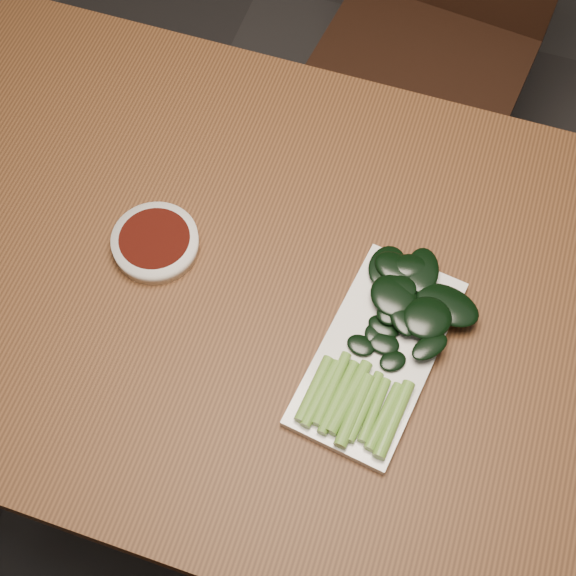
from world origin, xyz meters
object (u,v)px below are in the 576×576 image
(table, at_px, (302,313))
(chair_far, at_px, (432,31))
(sauce_bowl, at_px, (156,243))
(serving_plate, at_px, (378,352))
(gai_lan, at_px, (390,334))

(table, xyz_separation_m, chair_far, (0.03, 0.81, -0.19))
(table, height_order, chair_far, chair_far)
(table, relative_size, sauce_bowl, 11.35)
(serving_plate, bearing_deg, gai_lan, 68.44)
(table, bearing_deg, chair_far, 87.78)
(table, distance_m, serving_plate, 0.16)
(chair_far, relative_size, serving_plate, 2.85)
(table, xyz_separation_m, sauce_bowl, (-0.22, 0.00, 0.09))
(sauce_bowl, xyz_separation_m, gai_lan, (0.36, -0.04, 0.01))
(chair_far, bearing_deg, sauce_bowl, -100.65)
(serving_plate, bearing_deg, sauce_bowl, 170.26)
(table, relative_size, chair_far, 1.57)
(table, distance_m, chair_far, 0.83)
(serving_plate, xyz_separation_m, gai_lan, (0.01, 0.02, 0.02))
(sauce_bowl, bearing_deg, gai_lan, -5.92)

